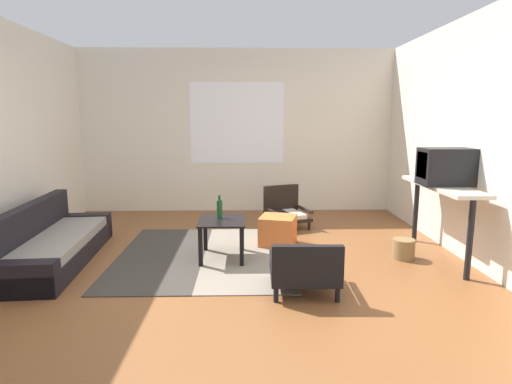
{
  "coord_description": "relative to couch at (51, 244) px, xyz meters",
  "views": [
    {
      "loc": [
        0.16,
        -4.11,
        1.58
      ],
      "look_at": [
        0.27,
        0.79,
        0.71
      ],
      "focal_mm": 29.49,
      "sensor_mm": 36.0,
      "label": 1
    }
  ],
  "objects": [
    {
      "name": "ground_plane",
      "position": [
        2.01,
        -0.4,
        -0.2
      ],
      "size": [
        7.8,
        7.8,
        0.0
      ],
      "primitive_type": "plane",
      "color": "brown"
    },
    {
      "name": "far_wall_with_window",
      "position": [
        2.01,
        2.66,
        1.15
      ],
      "size": [
        5.6,
        0.13,
        2.7
      ],
      "color": "silver",
      "rests_on": "ground"
    },
    {
      "name": "side_wall_right",
      "position": [
        4.67,
        -0.1,
        1.15
      ],
      "size": [
        0.12,
        6.6,
        2.7
      ],
      "primitive_type": "cube",
      "color": "silver",
      "rests_on": "ground"
    },
    {
      "name": "area_rug",
      "position": [
        1.67,
        0.18,
        -0.2
      ],
      "size": [
        1.97,
        2.28,
        0.01
      ],
      "color": "#38332D",
      "rests_on": "ground"
    },
    {
      "name": "couch",
      "position": [
        0.0,
        0.0,
        0.0
      ],
      "size": [
        0.84,
        2.1,
        0.65
      ],
      "color": "black",
      "rests_on": "ground"
    },
    {
      "name": "coffee_table",
      "position": [
        1.89,
        0.08,
        0.16
      ],
      "size": [
        0.52,
        0.63,
        0.45
      ],
      "color": "black",
      "rests_on": "ground"
    },
    {
      "name": "armchair_by_window",
      "position": [
        2.73,
        1.49,
        0.04
      ],
      "size": [
        0.7,
        0.7,
        0.59
      ],
      "color": "black",
      "rests_on": "ground"
    },
    {
      "name": "armchair_striped_foreground",
      "position": [
        2.69,
        -0.91,
        0.03
      ],
      "size": [
        0.63,
        0.63,
        0.51
      ],
      "color": "black",
      "rests_on": "ground"
    },
    {
      "name": "ottoman_orange",
      "position": [
        2.56,
        0.59,
        -0.02
      ],
      "size": [
        0.52,
        0.52,
        0.37
      ],
      "primitive_type": "cube",
      "rotation": [
        0.0,
        0.0,
        -0.25
      ],
      "color": "#D1662D",
      "rests_on": "ground"
    },
    {
      "name": "console_shelf",
      "position": [
        4.34,
        0.04,
        0.54
      ],
      "size": [
        0.37,
        1.44,
        0.85
      ],
      "color": "beige",
      "rests_on": "ground"
    },
    {
      "name": "crt_television",
      "position": [
        4.33,
        -0.02,
        0.85
      ],
      "size": [
        0.54,
        0.34,
        0.4
      ],
      "color": "black",
      "rests_on": "console_shelf"
    },
    {
      "name": "clay_vase",
      "position": [
        4.34,
        0.33,
        0.77
      ],
      "size": [
        0.24,
        0.24,
        0.33
      ],
      "color": "brown",
      "rests_on": "console_shelf"
    },
    {
      "name": "glass_bottle",
      "position": [
        1.85,
        0.17,
        0.36
      ],
      "size": [
        0.07,
        0.07,
        0.26
      ],
      "color": "#194723",
      "rests_on": "coffee_table"
    },
    {
      "name": "wicker_basket",
      "position": [
        3.94,
        0.02,
        -0.09
      ],
      "size": [
        0.25,
        0.25,
        0.23
      ],
      "primitive_type": "cylinder",
      "color": "olive",
      "rests_on": "ground"
    }
  ]
}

